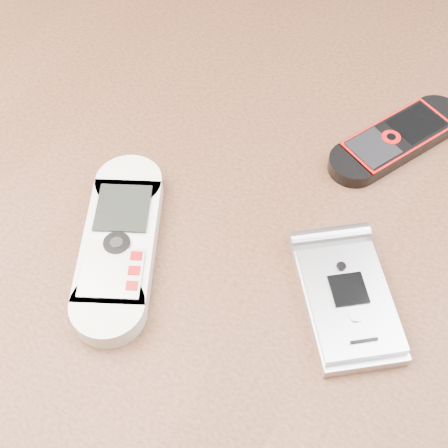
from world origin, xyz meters
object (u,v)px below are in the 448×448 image
at_px(nokia_white, 120,243).
at_px(motorola_razr, 348,299).
at_px(nokia_black_red, 397,139).
at_px(table, 219,297).

distance_m(nokia_white, motorola_razr, 0.17).
distance_m(nokia_white, nokia_black_red, 0.24).
bearing_deg(nokia_black_red, table, -94.50).
bearing_deg(nokia_black_red, nokia_white, -99.25).
xyz_separation_m(table, motorola_razr, (0.11, -0.01, 0.11)).
height_order(table, nokia_white, nokia_white).
xyz_separation_m(nokia_white, nokia_black_red, (0.13, 0.20, -0.00)).
bearing_deg(motorola_razr, table, 135.48).
relative_size(nokia_white, nokia_black_red, 1.17).
distance_m(nokia_black_red, motorola_razr, 0.16).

